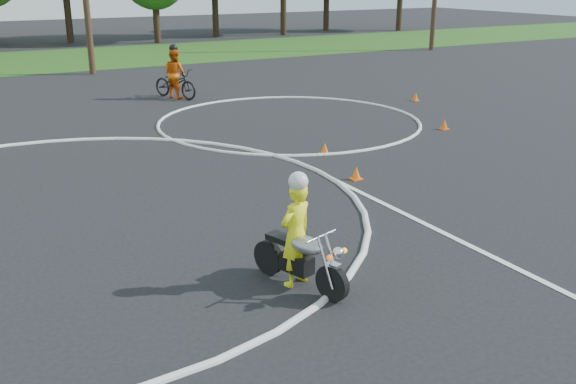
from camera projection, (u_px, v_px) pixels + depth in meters
ground at (81, 281)px, 9.55m from camera, size 120.00×120.00×0.00m
course_markings at (139, 181)px, 14.14m from camera, size 19.05×19.05×0.12m
primary_motorcycle at (301, 258)px, 9.23m from camera, size 0.75×1.73×0.94m
rider_primary_grp at (296, 231)px, 9.20m from camera, size 0.66×0.54×1.74m
rider_second_grp at (175, 79)px, 23.38m from camera, size 1.50×2.14×1.95m
traffic_cones at (261, 170)px, 14.49m from camera, size 19.86×13.98×0.30m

